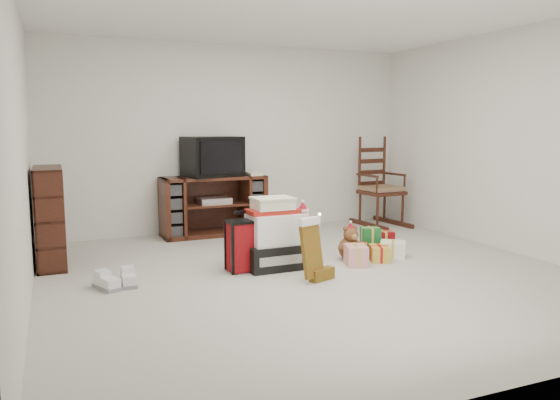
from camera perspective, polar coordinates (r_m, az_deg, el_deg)
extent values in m
cube|color=#B1ADA2|center=(5.34, 3.51, -7.80)|extent=(5.00, 5.00, 0.01)
cube|color=white|center=(5.25, 3.75, 19.54)|extent=(5.00, 5.00, 0.01)
cube|color=white|center=(7.47, -4.96, 6.41)|extent=(5.00, 0.01, 2.50)
cube|color=white|center=(3.11, 24.54, 3.73)|extent=(5.00, 0.01, 2.50)
cube|color=white|center=(4.62, -25.50, 4.79)|extent=(0.01, 5.00, 2.50)
cube|color=white|center=(6.65, 23.43, 5.62)|extent=(0.01, 5.00, 2.50)
cube|color=#412012|center=(7.18, -6.95, -0.60)|extent=(1.36, 0.51, 0.77)
cube|color=silver|center=(7.14, -6.90, -0.06)|extent=(0.41, 0.30, 0.08)
cube|color=#3C1C10|center=(6.04, -22.92, -1.61)|extent=(0.28, 0.83, 1.01)
cube|color=#3C1C10|center=(7.92, 10.56, 0.78)|extent=(0.57, 0.55, 0.05)
cube|color=#8C674C|center=(7.92, 10.57, 1.22)|extent=(0.53, 0.51, 0.06)
cube|color=#3C1C10|center=(8.08, 9.73, 4.04)|extent=(0.45, 0.10, 0.81)
cube|color=#3C1C10|center=(7.99, 10.48, -2.40)|extent=(0.61, 0.92, 0.06)
cube|color=black|center=(5.52, -0.75, -5.87)|extent=(0.57, 0.42, 0.25)
cube|color=white|center=(5.46, -0.75, -3.01)|extent=(0.48, 0.37, 0.31)
cube|color=#A41B12|center=(5.43, -0.75, -1.18)|extent=(0.51, 0.28, 0.05)
cube|color=beige|center=(5.41, -0.76, -0.42)|extent=(0.39, 0.30, 0.10)
cube|color=maroon|center=(5.41, -3.38, -4.73)|extent=(0.40, 0.22, 0.52)
cube|color=black|center=(5.43, -3.73, -1.19)|extent=(0.21, 0.04, 0.03)
ellipsoid|color=brown|center=(5.94, 7.25, -4.99)|extent=(0.24, 0.21, 0.25)
sphere|color=brown|center=(5.88, 7.42, -3.62)|extent=(0.16, 0.16, 0.16)
cone|color=maroon|center=(5.96, 2.38, -4.08)|extent=(0.28, 0.28, 0.41)
sphere|color=beige|center=(5.91, 2.39, -1.67)|extent=(0.14, 0.14, 0.14)
cone|color=maroon|center=(5.89, 2.40, -0.64)|extent=(0.12, 0.12, 0.10)
cylinder|color=silver|center=(5.88, 4.15, -2.13)|extent=(0.02, 0.02, 0.12)
cone|color=maroon|center=(5.64, -2.19, -4.74)|extent=(0.29, 0.29, 0.41)
sphere|color=beige|center=(5.59, -2.20, -2.16)|extent=(0.14, 0.14, 0.14)
cone|color=maroon|center=(5.57, -2.21, -1.06)|extent=(0.12, 0.12, 0.10)
cylinder|color=silver|center=(5.54, -0.34, -2.67)|extent=(0.02, 0.02, 0.12)
cube|color=silver|center=(5.11, -17.72, -8.19)|extent=(0.24, 0.34, 0.11)
cube|color=silver|center=(5.13, -15.49, -8.04)|extent=(0.15, 0.31, 0.11)
cube|color=#A41B12|center=(5.94, 8.42, -5.05)|extent=(0.23, 0.23, 0.23)
cube|color=#1C7134|center=(6.22, 8.77, -4.48)|extent=(0.23, 0.23, 0.23)
cube|color=gold|center=(5.95, 10.94, -5.10)|extent=(0.23, 0.23, 0.23)
cube|color=white|center=(5.66, 9.67, -5.73)|extent=(0.23, 0.23, 0.23)
cube|color=white|center=(6.19, 11.41, -4.60)|extent=(0.23, 0.23, 0.23)
cube|color=maroon|center=(6.46, 9.30, -4.03)|extent=(0.23, 0.23, 0.23)
cube|color=black|center=(7.12, -7.08, 4.53)|extent=(0.79, 0.63, 0.51)
cube|color=black|center=(6.88, -6.51, 4.43)|extent=(0.59, 0.14, 0.41)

